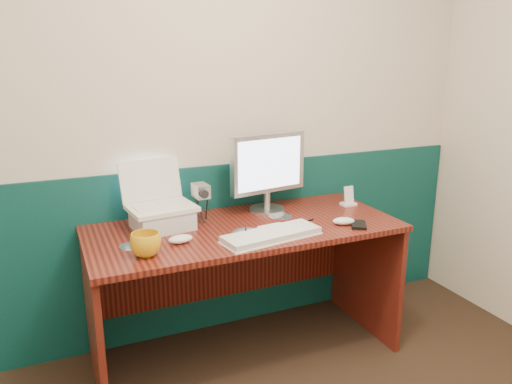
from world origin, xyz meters
name	(u,v)px	position (x,y,z in m)	size (l,w,h in m)	color
back_wall	(196,122)	(0.00, 1.75, 1.25)	(3.50, 0.04, 2.50)	beige
wainscot	(200,251)	(0.00, 1.74, 0.50)	(3.48, 0.02, 1.00)	#07342F
desk	(245,292)	(0.13, 1.38, 0.38)	(1.60, 0.70, 0.75)	#370F0A
laptop_riser	(162,219)	(-0.26, 1.51, 0.80)	(0.28, 0.24, 0.10)	silver
laptop	(161,184)	(-0.26, 1.51, 0.98)	(0.32, 0.25, 0.27)	white
monitor	(267,172)	(0.35, 1.56, 0.98)	(0.46, 0.13, 0.46)	#B4B5B9
keyboard	(271,235)	(0.19, 1.16, 0.76)	(0.49, 0.16, 0.03)	silver
mouse_right	(344,221)	(0.61, 1.19, 0.77)	(0.11, 0.07, 0.04)	white
mouse_left	(180,239)	(-0.23, 1.28, 0.77)	(0.12, 0.07, 0.04)	white
mug	(146,244)	(-0.41, 1.19, 0.80)	(0.13, 0.13, 0.11)	gold
camcorder	(201,202)	(-0.05, 1.54, 0.86)	(0.10, 0.14, 0.21)	#B1B2B6
cd_spindle	(246,235)	(0.08, 1.22, 0.76)	(0.13, 0.13, 0.03)	#AFB3BF
cd_loose_a	(133,246)	(-0.45, 1.33, 0.75)	(0.12, 0.12, 0.00)	#ACB3BC
cd_loose_b	(280,216)	(0.37, 1.45, 0.75)	(0.13, 0.13, 0.00)	silver
pen	(304,222)	(0.44, 1.30, 0.75)	(0.01, 0.01, 0.14)	black
papers	(273,227)	(0.26, 1.30, 0.75)	(0.14, 0.09, 0.00)	white
dock	(348,204)	(0.83, 1.47, 0.76)	(0.08, 0.06, 0.02)	white
music_player	(349,195)	(0.83, 1.47, 0.82)	(0.06, 0.01, 0.10)	white
pda	(359,225)	(0.67, 1.14, 0.76)	(0.07, 0.13, 0.01)	black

